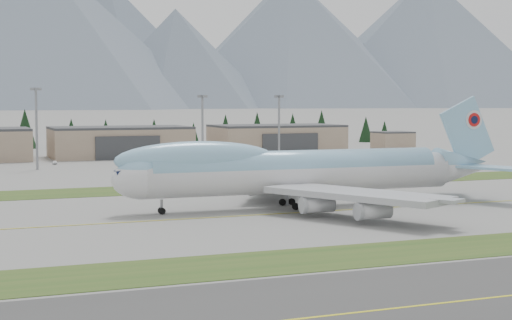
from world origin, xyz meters
name	(u,v)px	position (x,y,z in m)	size (l,w,h in m)	color
ground	(366,209)	(0.00, 0.00, 0.00)	(7000.00, 7000.00, 0.00)	slate
grass_strip_near	(502,244)	(0.00, -38.00, 0.00)	(400.00, 14.00, 0.08)	#2C4D1B
grass_strip_far	(273,185)	(0.00, 45.00, 0.00)	(400.00, 18.00, 0.08)	#2C4D1B
taxiway_line_main	(366,209)	(0.00, 0.00, 0.00)	(400.00, 0.40, 0.02)	yellow
boeing_747_freighter	(298,171)	(-10.78, 6.70, 6.85)	(78.32, 68.14, 20.78)	silver
hangar_center	(120,142)	(-15.00, 149.90, 5.39)	(48.00, 26.60, 10.80)	gray
hangar_right	(277,139)	(45.00, 149.90, 5.39)	(48.00, 26.60, 10.80)	gray
control_shed	(393,141)	(95.00, 148.00, 3.80)	(14.00, 12.00, 7.60)	gray
floodlight_masts	(44,115)	(-45.24, 109.55, 15.71)	(134.15, 9.23, 24.72)	gray
service_vehicle_a	(55,164)	(-40.66, 125.38, 0.00)	(1.37, 3.39, 1.15)	white
service_vehicle_b	(248,159)	(24.16, 125.61, 0.00)	(1.24, 3.51, 1.16)	yellow
service_vehicle_c	(306,155)	(51.29, 136.58, 0.00)	(1.57, 3.88, 1.12)	#A3A4A7
conifer_belt	(98,130)	(-11.72, 213.51, 7.20)	(266.05, 16.07, 16.63)	black
mountain_ridge_rear	(1,38)	(107.24, 2900.00, 252.61)	(4489.78, 1027.11, 513.56)	slate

